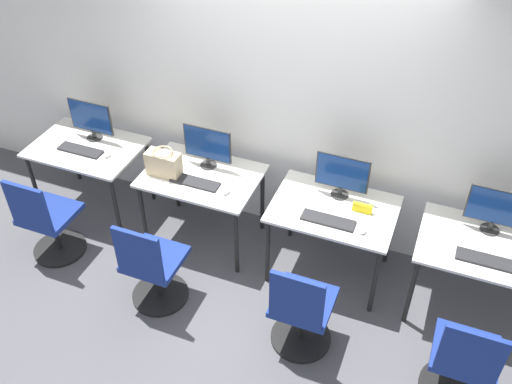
% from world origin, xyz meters
% --- Properties ---
extents(ground_plane, '(20.00, 20.00, 0.00)m').
position_xyz_m(ground_plane, '(0.00, 0.00, 0.00)').
color(ground_plane, '#4C4C51').
extents(wall_back, '(12.00, 0.05, 2.80)m').
position_xyz_m(wall_back, '(0.00, 0.84, 1.40)').
color(wall_back, silver).
rests_on(wall_back, ground_plane).
extents(desk_far_left, '(1.01, 0.72, 0.74)m').
position_xyz_m(desk_far_left, '(-1.80, 0.36, 0.65)').
color(desk_far_left, silver).
rests_on(desk_far_left, ground_plane).
extents(monitor_far_left, '(0.45, 0.15, 0.39)m').
position_xyz_m(monitor_far_left, '(-1.80, 0.51, 0.95)').
color(monitor_far_left, '#2D2D2D').
rests_on(monitor_far_left, desk_far_left).
extents(keyboard_far_left, '(0.43, 0.13, 0.02)m').
position_xyz_m(keyboard_far_left, '(-1.80, 0.27, 0.75)').
color(keyboard_far_left, '#262628').
rests_on(keyboard_far_left, desk_far_left).
extents(mouse_far_left, '(0.06, 0.09, 0.03)m').
position_xyz_m(mouse_far_left, '(-1.52, 0.30, 0.75)').
color(mouse_far_left, silver).
rests_on(mouse_far_left, desk_far_left).
extents(office_chair_far_left, '(0.48, 0.48, 0.91)m').
position_xyz_m(office_chair_far_left, '(-1.79, -0.36, 0.38)').
color(office_chair_far_left, black).
rests_on(office_chair_far_left, ground_plane).
extents(desk_left, '(1.01, 0.72, 0.74)m').
position_xyz_m(desk_left, '(-0.60, 0.36, 0.65)').
color(desk_left, silver).
rests_on(desk_left, ground_plane).
extents(monitor_left, '(0.45, 0.15, 0.39)m').
position_xyz_m(monitor_left, '(-0.60, 0.51, 0.95)').
color(monitor_left, '#2D2D2D').
rests_on(monitor_left, desk_left).
extents(keyboard_left, '(0.43, 0.13, 0.02)m').
position_xyz_m(keyboard_left, '(-0.60, 0.23, 0.75)').
color(keyboard_left, '#262628').
rests_on(keyboard_left, desk_left).
extents(mouse_left, '(0.06, 0.09, 0.03)m').
position_xyz_m(mouse_left, '(-0.30, 0.21, 0.75)').
color(mouse_left, silver).
rests_on(mouse_left, desk_left).
extents(office_chair_left, '(0.48, 0.48, 0.91)m').
position_xyz_m(office_chair_left, '(-0.64, -0.51, 0.38)').
color(office_chair_left, black).
rests_on(office_chair_left, ground_plane).
extents(desk_right, '(1.01, 0.72, 0.74)m').
position_xyz_m(desk_right, '(0.60, 0.36, 0.65)').
color(desk_right, silver).
rests_on(desk_right, ground_plane).
extents(monitor_right, '(0.45, 0.15, 0.39)m').
position_xyz_m(monitor_right, '(0.60, 0.54, 0.95)').
color(monitor_right, '#2D2D2D').
rests_on(monitor_right, desk_right).
extents(keyboard_right, '(0.43, 0.13, 0.02)m').
position_xyz_m(keyboard_right, '(0.60, 0.18, 0.75)').
color(keyboard_right, '#262628').
rests_on(keyboard_right, desk_right).
extents(mouse_right, '(0.06, 0.09, 0.03)m').
position_xyz_m(mouse_right, '(0.89, 0.16, 0.75)').
color(mouse_right, silver).
rests_on(mouse_right, desk_right).
extents(office_chair_right, '(0.48, 0.48, 0.91)m').
position_xyz_m(office_chair_right, '(0.61, -0.49, 0.38)').
color(office_chair_right, black).
rests_on(office_chair_right, ground_plane).
extents(desk_far_right, '(1.01, 0.72, 0.74)m').
position_xyz_m(desk_far_right, '(1.80, 0.36, 0.65)').
color(desk_far_right, silver).
rests_on(desk_far_right, ground_plane).
extents(monitor_far_right, '(0.45, 0.15, 0.39)m').
position_xyz_m(monitor_far_right, '(1.80, 0.55, 0.95)').
color(monitor_far_right, '#2D2D2D').
rests_on(monitor_far_right, desk_far_right).
extents(keyboard_far_right, '(0.43, 0.13, 0.02)m').
position_xyz_m(keyboard_far_right, '(1.80, 0.19, 0.75)').
color(keyboard_far_right, '#262628').
rests_on(keyboard_far_right, desk_far_right).
extents(office_chair_far_right, '(0.48, 0.48, 0.91)m').
position_xyz_m(office_chair_far_right, '(1.79, -0.51, 0.38)').
color(office_chair_far_right, black).
rests_on(office_chair_far_right, ground_plane).
extents(handbag, '(0.30, 0.18, 0.25)m').
position_xyz_m(handbag, '(-0.91, 0.25, 0.85)').
color(handbag, tan).
rests_on(handbag, desk_left).
extents(placard_right, '(0.16, 0.03, 0.08)m').
position_xyz_m(placard_right, '(0.82, 0.40, 0.78)').
color(placard_right, yellow).
rests_on(placard_right, desk_right).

